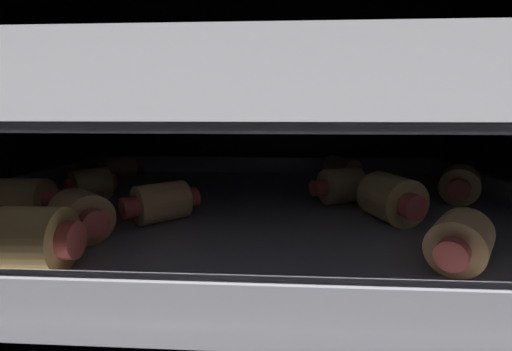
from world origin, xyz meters
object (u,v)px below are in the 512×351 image
at_px(baking_tray_upper, 253,104).
at_px(pig_in_blanket_lower_6, 161,202).
at_px(pig_in_blanket_lower_9, 342,168).
at_px(pig_in_blanket_upper_4, 137,65).
at_px(pig_in_blanket_lower_7, 34,240).
at_px(pig_in_blanket_upper_3, 398,87).
at_px(pig_in_blanket_lower_8, 460,184).
at_px(pig_in_blanket_upper_2, 240,73).
at_px(oven_rack_upper, 253,118).
at_px(pig_in_blanket_upper_1, 381,79).
at_px(pig_in_blanket_upper_6, 107,88).
at_px(pig_in_blanket_lower_1, 19,199).
at_px(pig_in_blanket_lower_4, 460,241).
at_px(baking_tray_lower, 253,207).
at_px(oven_rack_lower, 253,218).
at_px(pig_in_blanket_upper_11, 415,78).
at_px(pig_in_blanket_upper_9, 412,90).
at_px(pig_in_blanket_upper_5, 199,84).
at_px(pig_in_blanket_upper_0, 56,65).
at_px(pig_in_blanket_lower_2, 121,166).
at_px(pig_in_blanket_lower_0, 342,186).
at_px(pig_in_blanket_lower_3, 81,216).
at_px(pig_in_blanket_upper_8, 301,75).
at_px(pig_in_blanket_lower_10, 90,185).
at_px(pig_in_blanket_lower_5, 391,198).

bearing_deg(baking_tray_upper, pig_in_blanket_lower_6, -147.23).
relative_size(pig_in_blanket_lower_9, pig_in_blanket_upper_4, 1.11).
height_order(pig_in_blanket_lower_7, pig_in_blanket_upper_3, pig_in_blanket_upper_3).
distance_m(pig_in_blanket_lower_8, pig_in_blanket_upper_2, 0.21).
xyz_separation_m(oven_rack_upper, pig_in_blanket_upper_2, (-0.01, -0.04, 0.03)).
distance_m(pig_in_blanket_upper_1, pig_in_blanket_upper_6, 0.25).
xyz_separation_m(pig_in_blanket_lower_1, pig_in_blanket_lower_4, (0.28, -0.06, -0.00)).
distance_m(baking_tray_lower, pig_in_blanket_lower_8, 0.18).
relative_size(oven_rack_lower, pig_in_blanket_upper_11, 10.03).
bearing_deg(pig_in_blanket_upper_9, baking_tray_upper, -142.98).
distance_m(pig_in_blanket_lower_4, pig_in_blanket_upper_5, 0.23).
distance_m(pig_in_blanket_lower_1, pig_in_blanket_lower_6, 0.10).
relative_size(oven_rack_upper, pig_in_blanket_upper_1, 7.66).
relative_size(pig_in_blanket_upper_0, pig_in_blanket_upper_6, 0.96).
xyz_separation_m(pig_in_blanket_lower_2, oven_rack_upper, (0.17, -0.12, 0.06)).
xyz_separation_m(pig_in_blanket_lower_7, pig_in_blanket_upper_6, (-0.05, 0.19, 0.08)).
bearing_deg(pig_in_blanket_upper_0, pig_in_blanket_lower_6, 65.48).
height_order(baking_tray_upper, pig_in_blanket_upper_9, pig_in_blanket_upper_9).
distance_m(pig_in_blanket_lower_2, baking_tray_upper, 0.22).
bearing_deg(pig_in_blanket_lower_0, baking_tray_lower, -166.06).
xyz_separation_m(pig_in_blanket_lower_3, pig_in_blanket_upper_6, (-0.05, 0.14, 0.08)).
xyz_separation_m(pig_in_blanket_lower_4, pig_in_blanket_upper_8, (-0.08, 0.05, 0.09)).
bearing_deg(pig_in_blanket_lower_1, pig_in_blanket_lower_10, 65.49).
bearing_deg(pig_in_blanket_lower_0, pig_in_blanket_lower_4, -73.52).
xyz_separation_m(pig_in_blanket_lower_3, pig_in_blanket_upper_3, (0.24, 0.17, 0.09)).
relative_size(oven_rack_upper, pig_in_blanket_upper_0, 9.56).
xyz_separation_m(pig_in_blanket_lower_9, pig_in_blanket_upper_4, (-0.14, -0.24, 0.09)).
relative_size(pig_in_blanket_lower_2, pig_in_blanket_upper_11, 1.05).
xyz_separation_m(pig_in_blanket_lower_5, oven_rack_upper, (-0.10, 0.03, 0.06)).
distance_m(oven_rack_upper, pig_in_blanket_upper_4, 0.12).
bearing_deg(baking_tray_upper, pig_in_blanket_upper_2, -96.71).
bearing_deg(pig_in_blanket_upper_2, pig_in_blanket_lower_5, 6.71).
relative_size(pig_in_blanket_lower_6, oven_rack_upper, 0.11).
height_order(pig_in_blanket_lower_3, pig_in_blanket_upper_1, pig_in_blanket_upper_1).
xyz_separation_m(pig_in_blanket_lower_2, pig_in_blanket_upper_9, (0.33, 0.00, 0.09)).
bearing_deg(pig_in_blanket_upper_5, pig_in_blanket_upper_6, 160.62).
distance_m(pig_in_blanket_lower_3, pig_in_blanket_lower_7, 0.04).
xyz_separation_m(pig_in_blanket_lower_8, pig_in_blanket_lower_10, (-0.32, -0.02, -0.00)).
bearing_deg(pig_in_blanket_lower_3, pig_in_blanket_lower_9, 47.01).
height_order(pig_in_blanket_upper_4, pig_in_blanket_upper_6, same).
bearing_deg(oven_rack_upper, pig_in_blanket_upper_3, 32.15).
relative_size(pig_in_blanket_upper_1, pig_in_blanket_upper_6, 1.20).
distance_m(pig_in_blanket_lower_10, oven_rack_upper, 0.15).
distance_m(pig_in_blanket_lower_7, baking_tray_upper, 0.17).
bearing_deg(pig_in_blanket_upper_5, oven_rack_lower, -31.80).
bearing_deg(pig_in_blanket_upper_3, oven_rack_lower, -147.85).
bearing_deg(pig_in_blanket_upper_6, pig_in_blanket_upper_2, -37.37).
relative_size(pig_in_blanket_lower_8, pig_in_blanket_upper_9, 1.15).
bearing_deg(pig_in_blanket_upper_0, baking_tray_upper, 48.42).
relative_size(pig_in_blanket_lower_3, pig_in_blanket_lower_7, 1.05).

